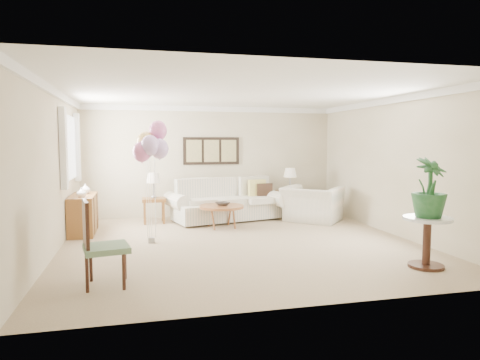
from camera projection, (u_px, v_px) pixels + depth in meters
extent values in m
plane|color=tan|center=(240.00, 243.00, 7.46)|extent=(6.00, 6.00, 0.00)
cube|color=beige|center=(211.00, 161.00, 10.26)|extent=(6.00, 0.04, 2.60)
cube|color=beige|center=(307.00, 186.00, 4.44)|extent=(6.00, 0.04, 2.60)
cube|color=beige|center=(53.00, 171.00, 6.65)|extent=(0.04, 6.00, 2.60)
cube|color=beige|center=(395.00, 166.00, 8.04)|extent=(0.04, 6.00, 2.60)
cube|color=white|center=(240.00, 93.00, 7.24)|extent=(6.00, 6.00, 0.02)
cube|color=white|center=(211.00, 109.00, 10.12)|extent=(6.00, 0.06, 0.12)
cube|color=white|center=(52.00, 91.00, 6.55)|extent=(0.06, 6.00, 0.12)
cube|color=white|center=(396.00, 100.00, 7.93)|extent=(0.06, 6.00, 0.12)
cube|color=white|center=(69.00, 148.00, 8.08)|extent=(0.04, 1.40, 1.20)
cube|color=white|center=(64.00, 148.00, 7.27)|extent=(0.10, 0.22, 1.40)
cube|color=white|center=(77.00, 147.00, 8.92)|extent=(0.10, 0.22, 1.40)
cube|color=black|center=(211.00, 151.00, 10.20)|extent=(1.35, 0.04, 0.65)
cube|color=#8C8C59|center=(194.00, 151.00, 10.08)|extent=(0.36, 0.02, 0.52)
cube|color=#8C8C59|center=(212.00, 151.00, 10.18)|extent=(0.36, 0.02, 0.52)
cube|color=#8C8C59|center=(229.00, 151.00, 10.28)|extent=(0.36, 0.02, 0.52)
cube|color=beige|center=(227.00, 210.00, 9.59)|extent=(2.48, 1.49, 0.38)
cube|color=beige|center=(224.00, 190.00, 9.89)|extent=(2.31, 0.79, 0.58)
cylinder|color=beige|center=(177.00, 201.00, 9.31)|extent=(0.56, 1.00, 0.34)
cylinder|color=beige|center=(274.00, 198.00, 9.82)|extent=(0.56, 1.00, 0.34)
cube|color=white|center=(197.00, 201.00, 9.36)|extent=(0.80, 0.89, 0.13)
cube|color=white|center=(227.00, 200.00, 9.52)|extent=(0.80, 0.89, 0.13)
cube|color=white|center=(256.00, 199.00, 9.67)|extent=(0.80, 0.89, 0.13)
cube|color=#7C9EBB|center=(189.00, 190.00, 9.48)|extent=(0.40, 0.13, 0.40)
cube|color=#D4C868|center=(257.00, 188.00, 9.84)|extent=(0.40, 0.13, 0.40)
cube|color=#332217|center=(264.00, 191.00, 9.81)|extent=(0.36, 0.11, 0.36)
cube|color=beige|center=(227.00, 220.00, 9.61)|extent=(2.11, 0.84, 0.04)
cube|color=brown|center=(154.00, 200.00, 9.29)|extent=(0.50, 0.45, 0.07)
cube|color=brown|center=(145.00, 214.00, 9.09)|extent=(0.05, 0.05, 0.47)
cube|color=brown|center=(164.00, 213.00, 9.19)|extent=(0.05, 0.05, 0.47)
cube|color=brown|center=(144.00, 211.00, 9.45)|extent=(0.05, 0.05, 0.47)
cube|color=brown|center=(163.00, 210.00, 9.54)|extent=(0.05, 0.05, 0.47)
cube|color=brown|center=(290.00, 193.00, 10.08)|extent=(0.56, 0.51, 0.08)
cube|color=brown|center=(284.00, 207.00, 9.86)|extent=(0.05, 0.05, 0.53)
cube|color=brown|center=(302.00, 206.00, 9.96)|extent=(0.05, 0.05, 0.53)
cube|color=brown|center=(278.00, 205.00, 10.25)|extent=(0.05, 0.05, 0.53)
cube|color=brown|center=(296.00, 204.00, 10.36)|extent=(0.05, 0.05, 0.53)
cylinder|color=gray|center=(154.00, 197.00, 9.29)|extent=(0.13, 0.13, 0.06)
cylinder|color=gray|center=(154.00, 189.00, 9.27)|extent=(0.04, 0.04, 0.28)
cone|color=silver|center=(153.00, 178.00, 9.25)|extent=(0.32, 0.32, 0.22)
cylinder|color=gray|center=(290.00, 190.00, 10.07)|extent=(0.13, 0.13, 0.05)
cylinder|color=gray|center=(290.00, 183.00, 10.06)|extent=(0.04, 0.04, 0.27)
cone|color=silver|center=(290.00, 173.00, 10.04)|extent=(0.31, 0.31, 0.22)
cylinder|color=brown|center=(222.00, 207.00, 8.77)|extent=(0.91, 0.91, 0.05)
cylinder|color=brown|center=(230.00, 216.00, 9.05)|extent=(0.04, 0.04, 0.41)
cylinder|color=brown|center=(210.00, 216.00, 8.95)|extent=(0.04, 0.04, 0.41)
cylinder|color=brown|center=(213.00, 220.00, 8.53)|extent=(0.04, 0.04, 0.41)
cylinder|color=brown|center=(234.00, 219.00, 8.63)|extent=(0.04, 0.04, 0.41)
imported|color=#2F2A25|center=(223.00, 204.00, 8.76)|extent=(0.37, 0.37, 0.07)
imported|color=beige|center=(312.00, 204.00, 9.50)|extent=(1.58, 1.57, 0.77)
cylinder|color=silver|center=(428.00, 219.00, 5.94)|extent=(0.66, 0.66, 0.04)
cylinder|color=#3B2318|center=(427.00, 243.00, 5.97)|extent=(0.11, 0.11, 0.66)
cylinder|color=#3B2318|center=(426.00, 267.00, 6.00)|extent=(0.48, 0.48, 0.01)
imported|color=#174D20|center=(429.00, 188.00, 5.87)|extent=(0.58, 0.58, 0.83)
cube|color=slate|center=(106.00, 248.00, 5.20)|extent=(0.60, 0.60, 0.07)
cylinder|color=#3B2318|center=(87.00, 275.00, 4.97)|extent=(0.04, 0.04, 0.43)
cylinder|color=#3B2318|center=(124.00, 272.00, 5.07)|extent=(0.04, 0.04, 0.43)
cylinder|color=#3B2318|center=(91.00, 265.00, 5.37)|extent=(0.04, 0.04, 0.43)
cylinder|color=#3B2318|center=(125.00, 263.00, 5.47)|extent=(0.04, 0.04, 0.43)
cube|color=#3B2318|center=(86.00, 224.00, 5.12)|extent=(0.13, 0.50, 0.57)
cube|color=brown|center=(83.00, 214.00, 8.24)|extent=(0.45, 1.20, 0.74)
cube|color=#3B2318|center=(82.00, 217.00, 7.96)|extent=(0.46, 0.02, 0.70)
cube|color=#3B2318|center=(85.00, 212.00, 8.54)|extent=(0.46, 0.02, 0.70)
imported|color=silver|center=(81.00, 192.00, 7.89)|extent=(0.18, 0.18, 0.18)
imported|color=silver|center=(85.00, 189.00, 8.46)|extent=(0.25, 0.25, 0.20)
cube|color=gray|center=(151.00, 240.00, 7.48)|extent=(0.11, 0.11, 0.09)
ellipsoid|color=pink|center=(142.00, 152.00, 7.24)|extent=(0.31, 0.31, 0.35)
cylinder|color=silver|center=(147.00, 200.00, 7.37)|extent=(0.01, 0.01, 1.33)
ellipsoid|color=#CCA2E6|center=(160.00, 149.00, 7.32)|extent=(0.31, 0.31, 0.35)
cylinder|color=silver|center=(156.00, 199.00, 7.41)|extent=(0.01, 0.01, 1.38)
ellipsoid|color=#FDD06E|center=(146.00, 142.00, 7.44)|extent=(0.31, 0.31, 0.35)
cylinder|color=silver|center=(149.00, 195.00, 7.47)|extent=(0.01, 0.01, 1.50)
ellipsoid|color=pink|center=(158.00, 131.00, 7.47)|extent=(0.31, 0.31, 0.35)
cylinder|color=silver|center=(155.00, 189.00, 7.48)|extent=(0.01, 0.01, 1.69)
ellipsoid|color=#CCA2E6|center=(150.00, 145.00, 7.20)|extent=(0.31, 0.31, 0.35)
cylinder|color=silver|center=(151.00, 197.00, 7.35)|extent=(0.01, 0.01, 1.43)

